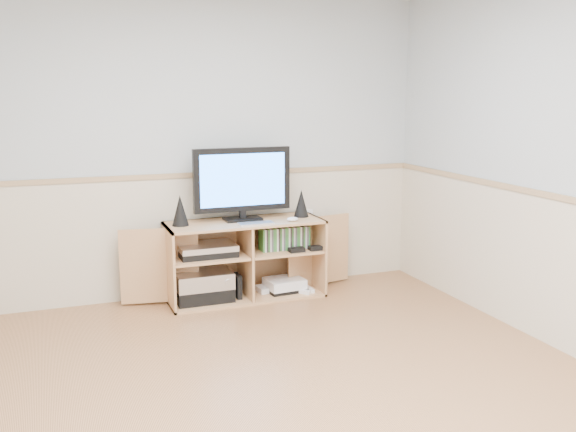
% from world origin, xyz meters
% --- Properties ---
extents(room, '(4.04, 4.54, 2.54)m').
position_xyz_m(room, '(-0.06, 0.12, 1.22)').
color(room, tan).
rests_on(room, ground).
extents(media_cabinet, '(2.01, 0.48, 0.65)m').
position_xyz_m(media_cabinet, '(0.35, 2.03, 0.33)').
color(media_cabinet, tan).
rests_on(media_cabinet, floor).
extents(monitor, '(0.81, 0.18, 0.60)m').
position_xyz_m(monitor, '(0.35, 2.03, 0.97)').
color(monitor, black).
rests_on(monitor, media_cabinet).
extents(speaker_left, '(0.13, 0.13, 0.25)m').
position_xyz_m(speaker_left, '(-0.18, 2.00, 0.77)').
color(speaker_left, black).
rests_on(speaker_left, media_cabinet).
extents(speaker_right, '(0.13, 0.13, 0.23)m').
position_xyz_m(speaker_right, '(0.86, 2.00, 0.77)').
color(speaker_right, black).
rests_on(speaker_right, media_cabinet).
extents(keyboard, '(0.29, 0.12, 0.01)m').
position_xyz_m(keyboard, '(0.40, 1.84, 0.66)').
color(keyboard, silver).
rests_on(keyboard, media_cabinet).
extents(mouse, '(0.10, 0.07, 0.04)m').
position_xyz_m(mouse, '(0.72, 1.84, 0.67)').
color(mouse, white).
rests_on(mouse, media_cabinet).
extents(av_components, '(0.53, 0.34, 0.47)m').
position_xyz_m(av_components, '(0.00, 1.98, 0.22)').
color(av_components, black).
rests_on(av_components, media_cabinet).
extents(game_consoles, '(0.45, 0.30, 0.11)m').
position_xyz_m(game_consoles, '(0.68, 1.97, 0.07)').
color(game_consoles, white).
rests_on(game_consoles, media_cabinet).
extents(game_cases, '(0.42, 0.14, 0.19)m').
position_xyz_m(game_cases, '(0.69, 1.96, 0.48)').
color(game_cases, '#3F8C3F').
rests_on(game_cases, media_cabinet).
extents(wall_outlet, '(0.12, 0.03, 0.12)m').
position_xyz_m(wall_outlet, '(1.00, 2.23, 0.60)').
color(wall_outlet, white).
rests_on(wall_outlet, wall_back).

